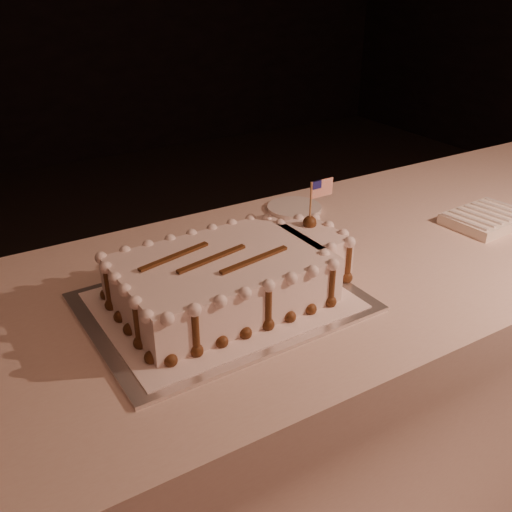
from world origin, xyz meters
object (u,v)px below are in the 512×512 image
banquet_table (333,378)px  napkin_stack (486,219)px  side_plate (294,208)px  cake_board (222,302)px  sheet_cake (234,275)px

banquet_table → napkin_stack: bearing=-7.8°
napkin_stack → side_plate: bearing=138.0°
banquet_table → cake_board: bearing=-172.3°
side_plate → sheet_cake: bearing=-138.9°
cake_board → side_plate: bearing=37.8°
banquet_table → cake_board: cake_board is taller
napkin_stack → side_plate: size_ratio=1.42×
sheet_cake → napkin_stack: sheet_cake is taller
cake_board → napkin_stack: napkin_stack is taller
banquet_table → sheet_cake: (-0.32, -0.05, 0.43)m
banquet_table → side_plate: side_plate is taller
cake_board → sheet_cake: bearing=0.1°
cake_board → side_plate: side_plate is taller
banquet_table → side_plate: bearing=79.3°
napkin_stack → side_plate: napkin_stack is taller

